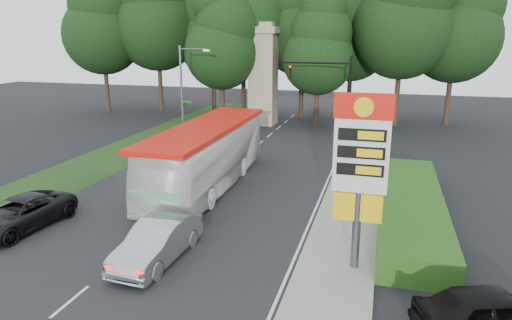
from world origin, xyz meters
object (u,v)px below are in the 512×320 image
(streetlight_signs, at_px, (184,88))
(parked_car_black, at_px, (494,313))
(traffic_signal_mast, at_px, (334,87))
(monument, at_px, (263,74))
(sedan_silver, at_px, (158,242))
(suv_charcoal, at_px, (19,214))
(gas_station_pylon, at_px, (361,159))
(transit_bus, at_px, (207,156))

(streetlight_signs, xyz_separation_m, parked_car_black, (20.49, -23.12, -3.63))
(traffic_signal_mast, xyz_separation_m, monument, (-7.68, 6.00, 0.43))
(sedan_silver, xyz_separation_m, suv_charcoal, (-7.70, 1.04, -0.07))
(monument, distance_m, sedan_silver, 29.96)
(monument, bearing_deg, traffic_signal_mast, -38.00)
(traffic_signal_mast, relative_size, sedan_silver, 1.45)
(traffic_signal_mast, relative_size, suv_charcoal, 1.33)
(streetlight_signs, relative_size, parked_car_black, 1.69)
(monument, xyz_separation_m, parked_car_black, (15.50, -31.11, -4.30))
(gas_station_pylon, relative_size, parked_car_black, 1.45)
(transit_bus, height_order, sedan_silver, transit_bus)
(traffic_signal_mast, height_order, suv_charcoal, traffic_signal_mast)
(monument, bearing_deg, gas_station_pylon, -68.20)
(streetlight_signs, xyz_separation_m, sedan_silver, (8.49, -21.46, -3.62))
(monument, xyz_separation_m, sedan_silver, (3.50, -29.45, -4.29))
(streetlight_signs, bearing_deg, traffic_signal_mast, 8.92)
(gas_station_pylon, xyz_separation_m, transit_bus, (-9.25, 7.89, -2.57))
(transit_bus, bearing_deg, gas_station_pylon, -41.92)
(traffic_signal_mast, bearing_deg, suv_charcoal, -117.94)
(parked_car_black, bearing_deg, transit_bus, 30.94)
(streetlight_signs, distance_m, suv_charcoal, 20.76)
(transit_bus, distance_m, suv_charcoal, 10.38)
(streetlight_signs, distance_m, parked_car_black, 31.10)
(gas_station_pylon, distance_m, parked_car_black, 6.43)
(gas_station_pylon, xyz_separation_m, streetlight_signs, (-16.19, 20.01, -0.01))
(monument, xyz_separation_m, transit_bus, (1.95, -20.12, -3.23))
(sedan_silver, relative_size, suv_charcoal, 0.92)
(monument, height_order, parked_car_black, monument)
(streetlight_signs, distance_m, sedan_silver, 23.36)
(monument, bearing_deg, suv_charcoal, -98.41)
(sedan_silver, bearing_deg, traffic_signal_mast, 82.75)
(transit_bus, bearing_deg, monument, 94.07)
(gas_station_pylon, bearing_deg, monument, 111.80)
(streetlight_signs, height_order, monument, monument)
(streetlight_signs, bearing_deg, sedan_silver, -68.42)
(sedan_silver, bearing_deg, gas_station_pylon, 13.46)
(transit_bus, xyz_separation_m, sedan_silver, (1.55, -9.33, -1.06))
(suv_charcoal, bearing_deg, streetlight_signs, 98.10)
(monument, bearing_deg, parked_car_black, -63.52)
(suv_charcoal, height_order, parked_car_black, parked_car_black)
(traffic_signal_mast, height_order, transit_bus, traffic_signal_mast)
(monument, bearing_deg, transit_bus, -84.46)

